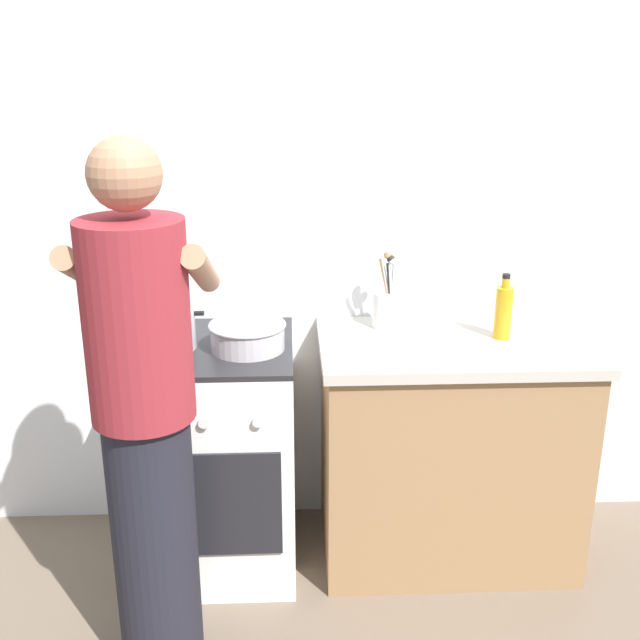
# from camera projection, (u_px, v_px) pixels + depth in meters

# --- Properties ---
(ground) EXTENTS (6.00, 6.00, 0.00)m
(ground) POSITION_uv_depth(u_px,v_px,m) (308.00, 575.00, 2.91)
(ground) COLOR #6B5B4C
(back_wall) EXTENTS (3.20, 0.10, 2.50)m
(back_wall) POSITION_uv_depth(u_px,v_px,m) (354.00, 229.00, 2.99)
(back_wall) COLOR silver
(back_wall) RESTS_ON ground
(countertop) EXTENTS (1.00, 0.60, 0.90)m
(countertop) POSITION_uv_depth(u_px,v_px,m) (448.00, 449.00, 2.93)
(countertop) COLOR #99724C
(countertop) RESTS_ON ground
(stove_range) EXTENTS (0.60, 0.62, 0.90)m
(stove_range) POSITION_uv_depth(u_px,v_px,m) (216.00, 455.00, 2.89)
(stove_range) COLOR white
(stove_range) RESTS_ON ground
(pot) EXTENTS (0.25, 0.19, 0.14)m
(pot) POSITION_uv_depth(u_px,v_px,m) (169.00, 330.00, 2.69)
(pot) COLOR #B2B2B7
(pot) RESTS_ON stove_range
(mixing_bowl) EXTENTS (0.28, 0.28, 0.10)m
(mixing_bowl) POSITION_uv_depth(u_px,v_px,m) (248.00, 335.00, 2.69)
(mixing_bowl) COLOR #B7B7BC
(mixing_bowl) RESTS_ON stove_range
(utensil_crock) EXTENTS (0.10, 0.10, 0.32)m
(utensil_crock) POSITION_uv_depth(u_px,v_px,m) (387.00, 303.00, 2.90)
(utensil_crock) COLOR silver
(utensil_crock) RESTS_ON countertop
(oil_bottle) EXTENTS (0.06, 0.06, 0.25)m
(oil_bottle) POSITION_uv_depth(u_px,v_px,m) (503.00, 311.00, 2.78)
(oil_bottle) COLOR gold
(oil_bottle) RESTS_ON countertop
(person) EXTENTS (0.41, 0.50, 1.70)m
(person) POSITION_uv_depth(u_px,v_px,m) (146.00, 428.00, 2.21)
(person) COLOR black
(person) RESTS_ON ground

